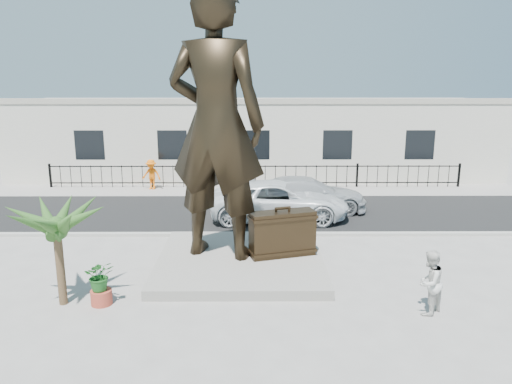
# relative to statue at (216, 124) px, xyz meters

# --- Properties ---
(ground) EXTENTS (100.00, 100.00, 0.00)m
(ground) POSITION_rel_statue_xyz_m (1.22, -1.79, -4.47)
(ground) COLOR #9E9991
(ground) RESTS_ON ground
(street) EXTENTS (40.00, 7.00, 0.01)m
(street) POSITION_rel_statue_xyz_m (1.22, 6.21, -4.47)
(street) COLOR black
(street) RESTS_ON ground
(curb) EXTENTS (40.00, 0.25, 0.12)m
(curb) POSITION_rel_statue_xyz_m (1.22, 2.71, -4.41)
(curb) COLOR #A5A399
(curb) RESTS_ON ground
(far_sidewalk) EXTENTS (40.00, 2.50, 0.02)m
(far_sidewalk) POSITION_rel_statue_xyz_m (1.22, 10.21, -4.46)
(far_sidewalk) COLOR #9E9991
(far_sidewalk) RESTS_ON ground
(plinth) EXTENTS (5.20, 5.20, 0.30)m
(plinth) POSITION_rel_statue_xyz_m (0.72, -0.29, -4.32)
(plinth) COLOR gray
(plinth) RESTS_ON ground
(fence) EXTENTS (22.00, 0.10, 1.20)m
(fence) POSITION_rel_statue_xyz_m (1.22, 11.01, -3.87)
(fence) COLOR black
(fence) RESTS_ON ground
(building) EXTENTS (28.00, 7.00, 4.40)m
(building) POSITION_rel_statue_xyz_m (1.22, 15.21, -2.27)
(building) COLOR silver
(building) RESTS_ON ground
(statue) EXTENTS (3.47, 2.74, 8.35)m
(statue) POSITION_rel_statue_xyz_m (0.00, 0.00, 0.00)
(statue) COLOR black
(statue) RESTS_ON plinth
(suitcase) EXTENTS (2.16, 1.22, 1.45)m
(suitcase) POSITION_rel_statue_xyz_m (2.06, -0.15, -3.45)
(suitcase) COLOR black
(suitcase) RESTS_ON plinth
(tourist) EXTENTS (1.03, 1.03, 1.69)m
(tourist) POSITION_rel_statue_xyz_m (5.59, -3.57, -3.63)
(tourist) COLOR silver
(tourist) RESTS_ON ground
(car_white) EXTENTS (5.77, 2.66, 1.60)m
(car_white) POSITION_rel_statue_xyz_m (2.21, 4.91, -3.66)
(car_white) COLOR white
(car_white) RESTS_ON street
(car_silver) EXTENTS (5.37, 2.42, 1.53)m
(car_silver) POSITION_rel_statue_xyz_m (3.50, 6.14, -3.70)
(car_silver) COLOR #ACAFB1
(car_silver) RESTS_ON street
(worker) EXTENTS (1.13, 0.82, 1.58)m
(worker) POSITION_rel_statue_xyz_m (-4.24, 10.49, -3.66)
(worker) COLOR orange
(worker) RESTS_ON far_sidewalk
(palm_tree) EXTENTS (1.80, 1.80, 3.20)m
(palm_tree) POSITION_rel_statue_xyz_m (-3.93, -2.98, -4.47)
(palm_tree) COLOR #2A4F1D
(palm_tree) RESTS_ON ground
(planter) EXTENTS (0.56, 0.56, 0.40)m
(planter) POSITION_rel_statue_xyz_m (-2.90, -3.02, -4.27)
(planter) COLOR #AE402E
(planter) RESTS_ON ground
(shrub) EXTENTS (0.92, 0.85, 0.84)m
(shrub) POSITION_rel_statue_xyz_m (-2.90, -3.02, -3.65)
(shrub) COLOR #1D5A1F
(shrub) RESTS_ON planter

